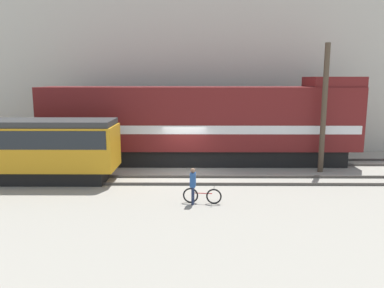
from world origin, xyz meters
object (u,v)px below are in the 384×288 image
object	(u,v)px
freight_locomotive	(202,124)
person	(193,183)
utility_pole_left	(324,109)
streetcar	(26,146)
bicycle	(202,196)

from	to	relation	value
freight_locomotive	person	distance (m)	7.97
freight_locomotive	utility_pole_left	size ratio (longest dim) A/B	2.67
streetcar	person	distance (m)	9.30
freight_locomotive	streetcar	bearing A→B (deg)	-154.77
streetcar	bicycle	size ratio (longest dim) A/B	5.52
freight_locomotive	person	bearing A→B (deg)	-93.68
bicycle	person	world-z (taller)	person
freight_locomotive	utility_pole_left	xyz separation A→B (m)	(6.78, -2.13, 1.09)
person	freight_locomotive	bearing A→B (deg)	86.32
freight_locomotive	bicycle	world-z (taller)	freight_locomotive
streetcar	bicycle	distance (m)	9.70
streetcar	utility_pole_left	world-z (taller)	utility_pole_left
freight_locomotive	bicycle	xyz separation A→B (m)	(-0.11, -7.71, -2.17)
streetcar	utility_pole_left	xyz separation A→B (m)	(15.83, 2.13, 1.75)
freight_locomotive	streetcar	size ratio (longest dim) A/B	2.09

